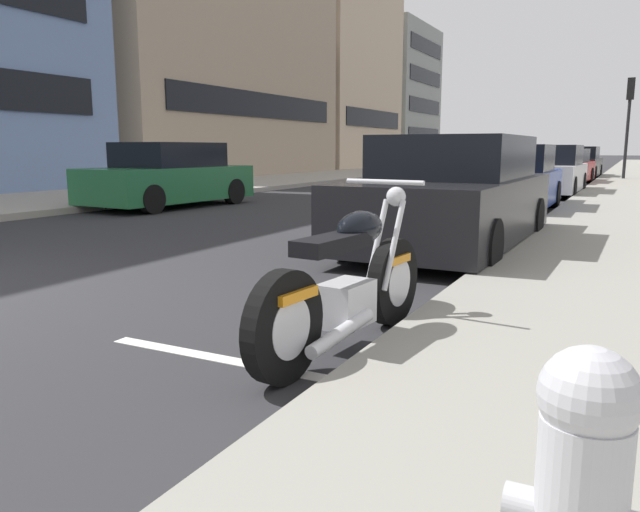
% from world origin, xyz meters
% --- Properties ---
extents(sidewalk_far_curb, '(120.00, 5.00, 0.14)m').
position_xyz_m(sidewalk_far_curb, '(12.00, 6.99, 0.07)').
color(sidewalk_far_curb, gray).
rests_on(sidewalk_far_curb, ground).
extents(parking_stall_stripe, '(0.12, 2.20, 0.01)m').
position_xyz_m(parking_stall_stripe, '(0.00, -3.89, 0.00)').
color(parking_stall_stripe, silver).
rests_on(parking_stall_stripe, ground).
extents(parked_motorcycle, '(2.12, 0.62, 1.14)m').
position_xyz_m(parked_motorcycle, '(0.58, -4.33, 0.44)').
color(parked_motorcycle, black).
rests_on(parked_motorcycle, ground).
extents(parked_car_far_down_curb, '(4.64, 1.95, 1.52)m').
position_xyz_m(parked_car_far_down_curb, '(5.12, -3.82, 0.72)').
color(parked_car_far_down_curb, black).
rests_on(parked_car_far_down_curb, ground).
extents(parked_car_near_corner, '(4.19, 1.90, 1.44)m').
position_xyz_m(parked_car_near_corner, '(10.58, -3.56, 0.66)').
color(parked_car_near_corner, navy).
rests_on(parked_car_near_corner, ground).
extents(parked_car_second_in_row, '(4.35, 1.85, 1.45)m').
position_xyz_m(parked_car_second_in_row, '(16.05, -3.73, 0.69)').
color(parked_car_second_in_row, silver).
rests_on(parked_car_second_in_row, ground).
extents(parked_car_mid_block, '(4.61, 2.01, 1.35)m').
position_xyz_m(parked_car_mid_block, '(21.57, -3.55, 0.64)').
color(parked_car_mid_block, '#AD1919').
rests_on(parked_car_mid_block, ground).
extents(parked_car_across_street, '(4.65, 1.98, 1.44)m').
position_xyz_m(parked_car_across_street, '(26.95, -3.60, 0.67)').
color(parked_car_across_street, black).
rests_on(parked_car_across_street, ground).
extents(car_opposite_curb, '(4.25, 2.07, 1.49)m').
position_xyz_m(car_opposite_curb, '(8.07, 3.70, 0.70)').
color(car_opposite_curb, '#236638').
rests_on(car_opposite_curb, ground).
extents(fire_hydrant, '(0.24, 0.36, 0.76)m').
position_xyz_m(fire_hydrant, '(-1.59, -5.95, 0.54)').
color(fire_hydrant, '#B7B7BC').
rests_on(fire_hydrant, sidewalk_near_curb).
extents(traffic_signal_near_corner, '(0.36, 0.28, 4.00)m').
position_xyz_m(traffic_signal_near_corner, '(25.04, -5.57, 3.03)').
color(traffic_signal_near_corner, black).
rests_on(traffic_signal_near_corner, sidewalk_near_curb).
extents(townhouse_mid_block, '(15.38, 11.74, 14.90)m').
position_xyz_m(townhouse_mid_block, '(20.94, 15.13, 7.45)').
color(townhouse_mid_block, tan).
rests_on(townhouse_mid_block, ground).
extents(townhouse_near_left, '(10.33, 11.66, 14.71)m').
position_xyz_m(townhouse_near_left, '(34.34, 15.09, 7.36)').
color(townhouse_near_left, beige).
rests_on(townhouse_near_left, ground).
extents(townhouse_corner_block, '(9.01, 11.94, 10.92)m').
position_xyz_m(townhouse_corner_block, '(44.86, 15.22, 5.46)').
color(townhouse_corner_block, '#939993').
rests_on(townhouse_corner_block, ground).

